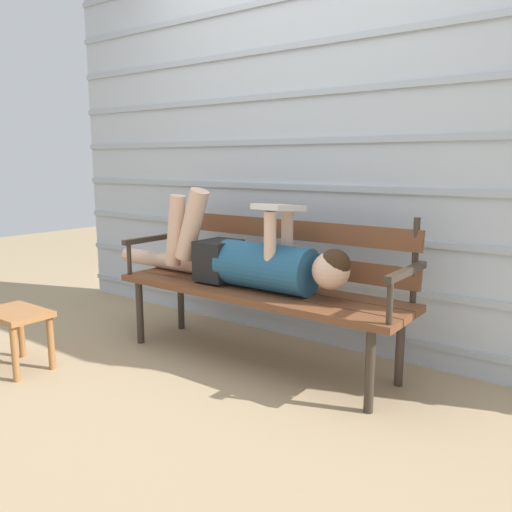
# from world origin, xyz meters

# --- Properties ---
(ground_plane) EXTENTS (12.00, 12.00, 0.00)m
(ground_plane) POSITION_xyz_m (0.00, 0.00, 0.00)
(ground_plane) COLOR tan
(house_siding) EXTENTS (4.16, 0.08, 2.48)m
(house_siding) POSITION_xyz_m (0.00, 0.63, 1.24)
(house_siding) COLOR #B2BCC6
(house_siding) RESTS_ON ground
(park_bench) EXTENTS (1.74, 0.48, 0.85)m
(park_bench) POSITION_xyz_m (0.00, 0.18, 0.47)
(park_bench) COLOR brown
(park_bench) RESTS_ON ground
(reclining_person) EXTENTS (1.71, 0.26, 0.55)m
(reclining_person) POSITION_xyz_m (-0.07, 0.11, 0.59)
(reclining_person) COLOR #23567A
(footstool) EXTENTS (0.38, 0.25, 0.33)m
(footstool) POSITION_xyz_m (-0.98, -0.74, 0.26)
(footstool) COLOR #9E6638
(footstool) RESTS_ON ground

